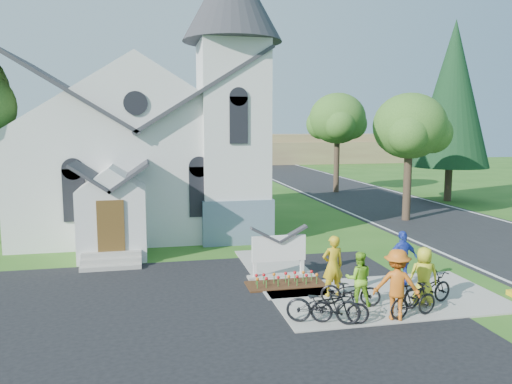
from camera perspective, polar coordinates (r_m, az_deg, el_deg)
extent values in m
plane|color=#2A5C1A|center=(15.20, 10.26, -12.85)|extent=(120.00, 120.00, 0.00)
cube|color=black|center=(12.40, -18.69, -17.97)|extent=(20.00, 16.00, 0.02)
cube|color=black|center=(32.56, 16.52, -2.01)|extent=(8.00, 90.00, 0.02)
cube|color=#9D998E|center=(16.21, 14.59, -11.56)|extent=(7.00, 4.00, 0.05)
cube|color=white|center=(26.28, -13.13, 1.35)|extent=(11.00, 9.00, 5.00)
cube|color=slate|center=(23.54, -2.60, -2.86)|extent=(3.20, 3.20, 2.00)
cube|color=white|center=(23.16, -2.65, 5.68)|extent=(3.00, 3.00, 9.00)
cube|color=white|center=(20.85, -16.02, -3.41)|extent=(2.60, 2.40, 2.80)
cube|color=brown|center=(19.62, -16.26, -3.80)|extent=(1.00, 0.10, 2.00)
cube|color=#9D998E|center=(17.69, 2.60, -9.60)|extent=(2.20, 0.40, 0.10)
cube|color=white|center=(17.35, -0.13, -8.20)|extent=(0.12, 0.12, 1.00)
cube|color=white|center=(17.77, 5.29, -7.85)|extent=(0.12, 0.12, 1.00)
cube|color=white|center=(17.42, 2.62, -6.45)|extent=(1.90, 0.14, 0.90)
cube|color=#351C0E|center=(16.86, 3.39, -10.52)|extent=(2.60, 1.10, 0.07)
cylinder|color=#37281E|center=(28.96, 16.90, 0.84)|extent=(0.44, 0.44, 4.05)
ellipsoid|color=#346221|center=(28.78, 17.15, 7.23)|extent=(4.00, 4.00, 3.60)
cylinder|color=#37281E|center=(39.99, 9.19, 3.19)|extent=(0.44, 0.44, 4.50)
ellipsoid|color=#346221|center=(39.87, 9.30, 8.31)|extent=(4.40, 4.40, 3.96)
cylinder|color=#37281E|center=(37.51, 21.11, 0.87)|extent=(0.50, 0.50, 2.40)
cone|color=black|center=(37.35, 21.57, 10.36)|extent=(5.20, 5.20, 10.00)
cube|color=#836849|center=(70.16, -2.71, 4.95)|extent=(60.00, 8.00, 4.00)
cube|color=#836849|center=(71.31, -15.83, 5.35)|extent=(30.00, 6.00, 5.60)
cube|color=#836849|center=(72.65, 10.14, 4.53)|extent=(25.00, 6.00, 3.00)
imported|color=#BC9816|center=(15.66, 8.77, -8.34)|extent=(0.73, 0.52, 1.90)
imported|color=black|center=(13.68, 7.71, -12.62)|extent=(2.09, 1.34, 1.04)
imported|color=#71B822|center=(15.05, 11.66, -9.67)|extent=(0.91, 0.79, 1.60)
imported|color=black|center=(13.73, 9.55, -12.81)|extent=(1.61, 0.93, 0.93)
imported|color=#243CB6|center=(17.13, 16.40, -7.29)|extent=(1.11, 0.56, 1.83)
imported|color=black|center=(15.11, 10.74, -10.96)|extent=(1.83, 1.22, 0.91)
imported|color=#C55D15|center=(14.23, 15.79, -10.12)|extent=(1.44, 1.16, 1.94)
imported|color=black|center=(14.62, 17.56, -11.74)|extent=(1.64, 0.78, 0.95)
imported|color=gold|center=(15.62, 18.61, -9.06)|extent=(0.95, 0.75, 1.72)
imported|color=black|center=(15.70, 18.99, -10.40)|extent=(1.96, 1.15, 0.97)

